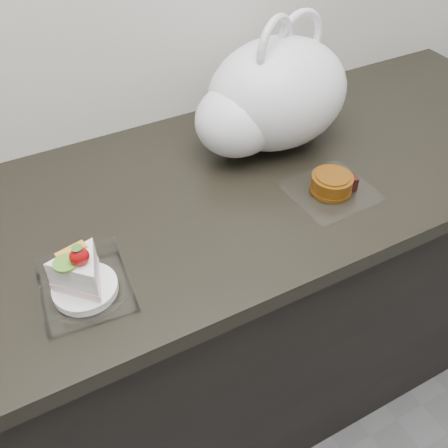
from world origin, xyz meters
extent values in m
cube|color=black|center=(0.00, 1.69, 0.43)|extent=(2.00, 0.60, 0.86)
cube|color=black|center=(0.00, 1.69, 0.88)|extent=(2.04, 0.64, 0.04)
cube|color=white|center=(-0.25, 1.53, 0.90)|extent=(0.17, 0.17, 0.00)
cylinder|color=white|center=(-0.25, 1.53, 0.91)|extent=(0.11, 0.11, 0.02)
ellipsoid|color=red|center=(-0.25, 1.52, 1.00)|extent=(0.03, 0.03, 0.03)
cone|color=#2D7223|center=(-0.25, 1.52, 1.02)|extent=(0.02, 0.02, 0.01)
cylinder|color=#5EAB31|center=(-0.27, 1.53, 0.99)|extent=(0.04, 0.04, 0.01)
cube|color=orange|center=(-0.25, 1.55, 0.99)|extent=(0.05, 0.03, 0.01)
cube|color=white|center=(0.30, 1.56, 0.90)|extent=(0.18, 0.17, 0.00)
cylinder|color=brown|center=(0.30, 1.56, 0.92)|extent=(0.10, 0.10, 0.04)
cylinder|color=brown|center=(0.30, 1.56, 0.91)|extent=(0.11, 0.11, 0.01)
cylinder|color=brown|center=(0.30, 1.56, 0.94)|extent=(0.09, 0.09, 0.00)
cube|color=black|center=(0.33, 1.54, 0.92)|extent=(0.03, 0.03, 0.03)
ellipsoid|color=white|center=(0.29, 1.78, 1.03)|extent=(0.40, 0.36, 0.25)
ellipsoid|color=white|center=(0.18, 1.77, 1.00)|extent=(0.24, 0.23, 0.16)
torus|color=white|center=(0.27, 1.77, 1.14)|extent=(0.13, 0.08, 0.14)
torus|color=white|center=(0.35, 1.80, 1.14)|extent=(0.13, 0.03, 0.13)
camera|label=1|loc=(-0.30, 0.93, 1.58)|focal=40.00mm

